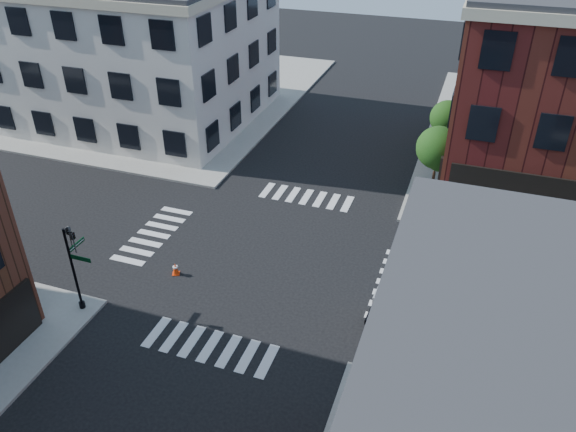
{
  "coord_description": "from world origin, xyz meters",
  "views": [
    {
      "loc": [
        9.19,
        -22.82,
        17.96
      ],
      "look_at": [
        0.98,
        0.64,
        2.5
      ],
      "focal_mm": 35.0,
      "sensor_mm": 36.0,
      "label": 1
    }
  ],
  "objects": [
    {
      "name": "signal_pole",
      "position": [
        -6.72,
        -6.68,
        2.86
      ],
      "size": [
        1.29,
        1.24,
        4.6
      ],
      "color": "black",
      "rests_on": "ground"
    },
    {
      "name": "ground",
      "position": [
        0.0,
        0.0,
        0.0
      ],
      "size": [
        120.0,
        120.0,
        0.0
      ],
      "primitive_type": "plane",
      "color": "black",
      "rests_on": "ground"
    },
    {
      "name": "sidewalk_nw",
      "position": [
        -21.0,
        21.0,
        0.07
      ],
      "size": [
        30.0,
        30.0,
        0.15
      ],
      "primitive_type": "cube",
      "color": "gray",
      "rests_on": "ground"
    },
    {
      "name": "traffic_cone",
      "position": [
        -3.96,
        -2.88,
        0.33
      ],
      "size": [
        0.49,
        0.49,
        0.69
      ],
      "rotation": [
        0.0,
        0.0,
        0.43
      ],
      "color": "red",
      "rests_on": "ground"
    },
    {
      "name": "tree_near",
      "position": [
        7.56,
        9.98,
        3.16
      ],
      "size": [
        2.69,
        2.69,
        4.49
      ],
      "color": "black",
      "rests_on": "ground"
    },
    {
      "name": "building_nw",
      "position": [
        -19.0,
        16.0,
        5.5
      ],
      "size": [
        22.0,
        16.0,
        11.0
      ],
      "primitive_type": "cube",
      "color": "silver",
      "rests_on": "ground"
    },
    {
      "name": "tree_far",
      "position": [
        7.56,
        15.98,
        2.87
      ],
      "size": [
        2.43,
        2.43,
        4.07
      ],
      "color": "black",
      "rests_on": "ground"
    },
    {
      "name": "box_truck",
      "position": [
        10.91,
        -3.61,
        1.98
      ],
      "size": [
        8.56,
        3.12,
        3.81
      ],
      "rotation": [
        0.0,
        0.0,
        -0.07
      ],
      "color": "silver",
      "rests_on": "ground"
    }
  ]
}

